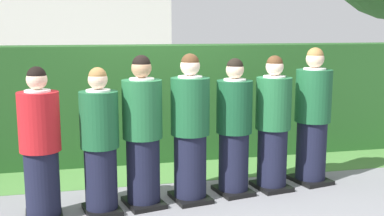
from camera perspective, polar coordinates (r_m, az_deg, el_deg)
name	(u,v)px	position (r m, az deg, el deg)	size (l,w,h in m)	color
ground_plane	(192,198)	(5.49, 0.00, -10.87)	(60.00, 60.00, 0.00)	slate
student_in_red_blazer	(41,148)	(4.95, -17.83, -4.65)	(0.41, 0.48, 1.56)	black
student_front_row_1	(100,145)	(4.99, -11.06, -4.40)	(0.43, 0.50, 1.53)	black
student_front_row_2	(143,135)	(5.10, -5.98, -3.30)	(0.48, 0.54, 1.65)	black
student_front_row_3	(190,132)	(5.23, -0.23, -2.89)	(0.46, 0.53, 1.65)	black
student_front_row_4	(234,130)	(5.48, 5.09, -2.70)	(0.45, 0.52, 1.59)	black
student_front_row_5	(273,126)	(5.70, 9.75, -2.21)	(0.44, 0.51, 1.61)	black
student_front_row_6	(312,119)	(6.04, 14.34, -1.32)	(0.48, 0.56, 1.69)	black
hedge	(164,102)	(7.01, -3.37, 0.74)	(10.24, 0.70, 1.68)	#214C1E
lawn_strip	(175,172)	(6.43, -2.08, -7.71)	(10.24, 0.90, 0.01)	#477A38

